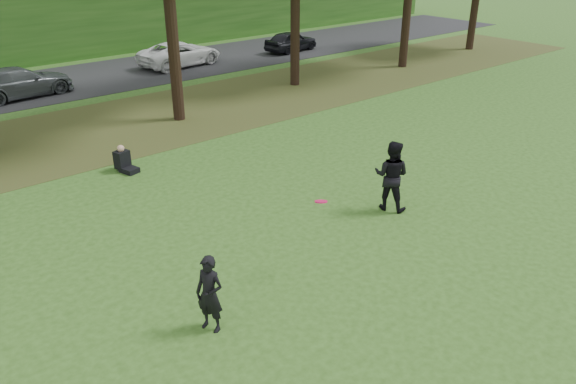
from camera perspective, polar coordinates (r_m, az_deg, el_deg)
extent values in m
plane|color=#2C4D18|center=(11.51, 2.56, -11.27)|extent=(120.00, 120.00, 0.00)
cube|color=#513C1D|center=(21.86, -21.02, 5.31)|extent=(60.00, 7.00, 0.01)
cube|color=black|center=(29.30, -26.54, 9.14)|extent=(70.00, 7.00, 0.02)
imported|color=black|center=(10.53, -7.96, -10.24)|extent=(0.56, 0.67, 1.55)
imported|color=black|center=(14.97, 10.45, 1.65)|extent=(1.06, 1.15, 1.91)
imported|color=#454A4E|center=(27.82, -25.66, 10.02)|extent=(4.77, 2.39, 1.33)
imported|color=white|center=(31.84, -10.92, 13.64)|extent=(4.90, 2.75, 1.29)
imported|color=black|center=(35.19, 0.29, 15.09)|extent=(3.72, 1.88, 1.22)
cylinder|color=#EA135B|center=(11.73, 3.37, -0.97)|extent=(0.38, 0.38, 0.09)
cube|color=black|center=(18.00, -15.83, 2.18)|extent=(0.53, 0.64, 0.16)
cube|color=black|center=(18.11, -16.50, 3.19)|extent=(0.49, 0.44, 0.56)
sphere|color=tan|center=(17.98, -16.64, 4.25)|extent=(0.22, 0.22, 0.22)
cylinder|color=black|center=(22.15, -11.45, 12.96)|extent=(0.44, 0.44, 4.62)
cylinder|color=black|center=(27.05, 0.72, 15.43)|extent=(0.44, 0.44, 4.45)
cylinder|color=black|center=(31.43, 11.94, 16.96)|extent=(0.44, 0.44, 5.17)
cylinder|color=black|center=(37.44, 18.35, 16.75)|extent=(0.44, 0.44, 4.16)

